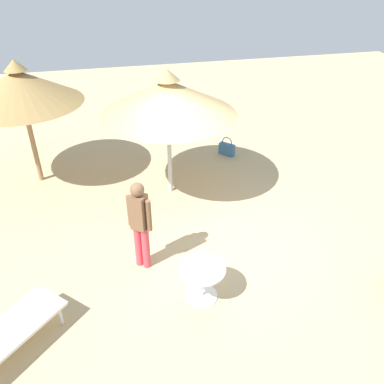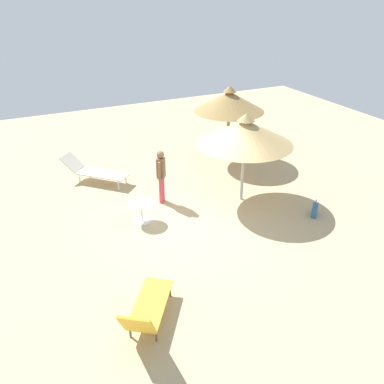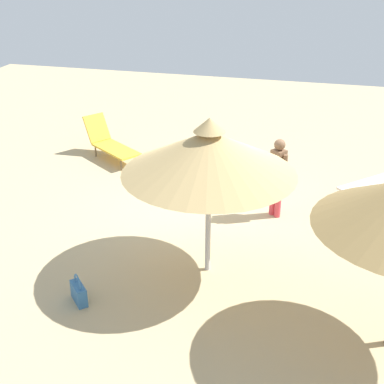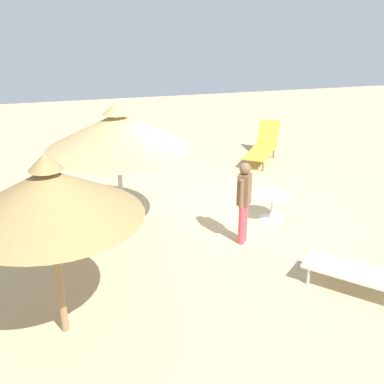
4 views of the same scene
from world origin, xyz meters
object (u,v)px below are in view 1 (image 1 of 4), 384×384
Objects in this scene: person_standing_center at (140,222)px; handbag at (227,149)px; parasol_umbrella_near_left at (168,97)px; side_table_round at (202,277)px; parasol_umbrella_near_right at (20,87)px.

handbag is (3.62, -2.60, -0.75)m from person_standing_center.
parasol_umbrella_near_left reaches higher than handbag.
side_table_round is (-0.91, -0.80, -0.52)m from person_standing_center.
parasol_umbrella_near_left is 1.67× the size of person_standing_center.
handbag is at bearing -87.06° from parasol_umbrella_near_right.
parasol_umbrella_near_right reaches higher than parasol_umbrella_near_left.
parasol_umbrella_near_left is at bearing -111.77° from parasol_umbrella_near_right.
parasol_umbrella_near_right is 3.83× the size of side_table_round.
parasol_umbrella_near_right reaches higher than side_table_round.
parasol_umbrella_near_right is 5.42m from side_table_round.
handbag is at bearing -21.67° from side_table_round.
person_standing_center is 2.29× the size of side_table_round.
person_standing_center reaches higher than handbag.
handbag is 0.69× the size of side_table_round.
parasol_umbrella_near_right is at bearing 68.23° from parasol_umbrella_near_left.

